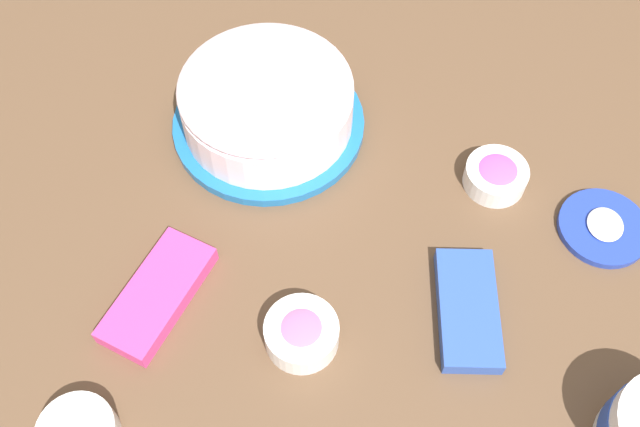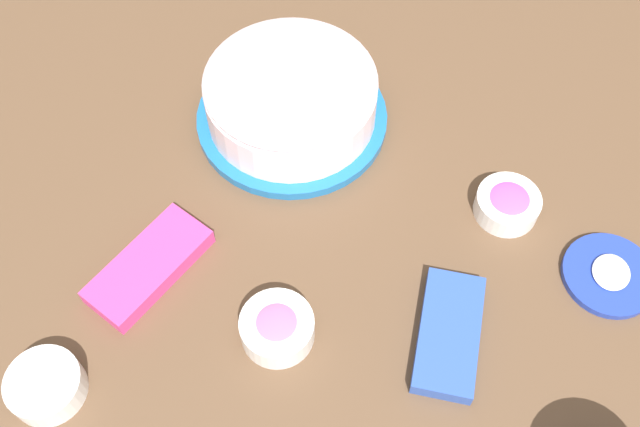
{
  "view_description": "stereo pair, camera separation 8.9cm",
  "coord_description": "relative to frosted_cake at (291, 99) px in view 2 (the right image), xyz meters",
  "views": [
    {
      "loc": [
        -0.38,
        -0.05,
        0.79
      ],
      "look_at": [
        0.08,
        0.06,
        0.04
      ],
      "focal_mm": 40.83,
      "sensor_mm": 36.0,
      "label": 1
    },
    {
      "loc": [
        -0.36,
        -0.13,
        0.79
      ],
      "look_at": [
        0.08,
        0.06,
        0.04
      ],
      "focal_mm": 40.83,
      "sensor_mm": 36.0,
      "label": 2
    }
  ],
  "objects": [
    {
      "name": "ground_plane",
      "position": [
        -0.22,
        -0.16,
        -0.05
      ],
      "size": [
        1.54,
        1.54,
        0.0
      ],
      "primitive_type": "plane",
      "color": "brown"
    },
    {
      "name": "frosting_tub_lid",
      "position": [
        -0.07,
        -0.45,
        -0.04
      ],
      "size": [
        0.11,
        0.11,
        0.02
      ],
      "color": "#233DAD",
      "rests_on": "ground_plane"
    },
    {
      "name": "candy_box_lower",
      "position": [
        -0.28,
        0.06,
        -0.04
      ],
      "size": [
        0.17,
        0.11,
        0.02
      ],
      "primitive_type": "cube",
      "rotation": [
        0.0,
        0.0,
        -0.25
      ],
      "color": "#E53D8E",
      "rests_on": "ground_plane"
    },
    {
      "name": "sprinkle_bowl_rainbow",
      "position": [
        -0.03,
        -0.31,
        -0.03
      ],
      "size": [
        0.08,
        0.08,
        0.04
      ],
      "color": "white",
      "rests_on": "ground_plane"
    },
    {
      "name": "frosted_cake",
      "position": [
        0.0,
        0.0,
        0.0
      ],
      "size": [
        0.26,
        0.26,
        0.1
      ],
      "color": "#1E6BB2",
      "rests_on": "ground_plane"
    },
    {
      "name": "sprinkle_bowl_orange",
      "position": [
        -0.46,
        0.09,
        -0.03
      ],
      "size": [
        0.08,
        0.08,
        0.03
      ],
      "color": "white",
      "rests_on": "ground_plane"
    },
    {
      "name": "candy_box_upper",
      "position": [
        -0.23,
        -0.3,
        -0.04
      ],
      "size": [
        0.16,
        0.1,
        0.02
      ],
      "primitive_type": "cube",
      "rotation": [
        0.0,
        0.0,
        0.19
      ],
      "color": "#2D51B2",
      "rests_on": "ground_plane"
    },
    {
      "name": "sprinkle_bowl_pink",
      "position": [
        -0.3,
        -0.12,
        -0.03
      ],
      "size": [
        0.09,
        0.09,
        0.04
      ],
      "color": "white",
      "rests_on": "ground_plane"
    }
  ]
}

